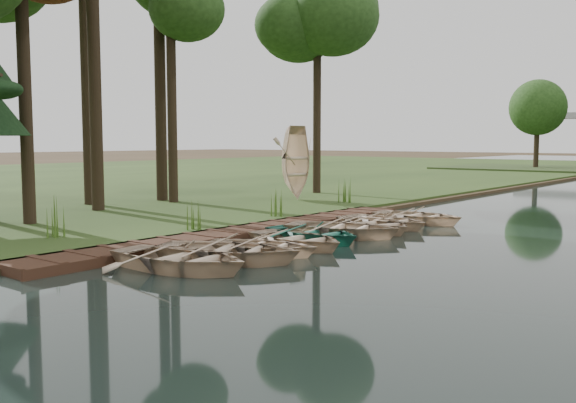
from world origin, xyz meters
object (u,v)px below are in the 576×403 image
Objects in this scene: rowboat_1 at (229,247)px; stored_rowboat at (296,192)px; rowboat_2 at (261,244)px; boardwalk at (248,233)px; rowboat_0 at (180,254)px.

rowboat_1 is 1.06× the size of stored_rowboat.
stored_rowboat is at bearing 14.71° from rowboat_2.
rowboat_2 reaches higher than boardwalk.
rowboat_0 is 1.19× the size of rowboat_2.
stored_rowboat is at bearing 8.65° from rowboat_1.
rowboat_1 is 1.20× the size of rowboat_2.
rowboat_0 is 2.68m from rowboat_2.
rowboat_1 reaches higher than rowboat_0.
rowboat_0 reaches higher than boardwalk.
rowboat_2 is at bearing -22.57° from rowboat_1.
boardwalk is 4.34× the size of rowboat_0.
rowboat_0 is at bearing -63.54° from boardwalk.
rowboat_1 is 1.23m from rowboat_2.
rowboat_2 is 13.52m from stored_rowboat.
stored_rowboat reaches higher than rowboat_2.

